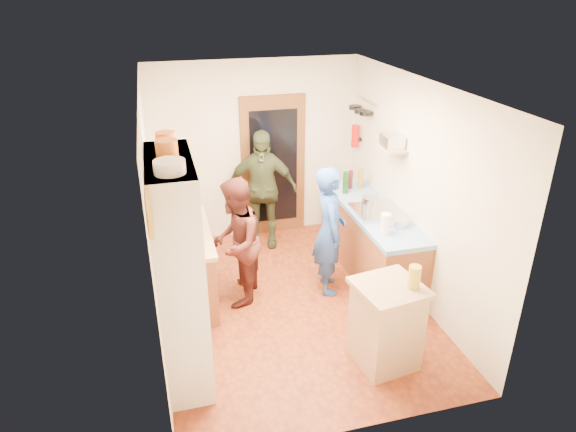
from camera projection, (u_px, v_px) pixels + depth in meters
name	position (u px, v px, depth m)	size (l,w,h in m)	color
floor	(292.00, 303.00, 6.23)	(3.00, 4.00, 0.02)	brown
ceiling	(292.00, 84.00, 5.12)	(3.00, 4.00, 0.02)	silver
wall_back	(256.00, 151.00, 7.44)	(3.00, 0.02, 2.60)	beige
wall_front	(361.00, 306.00, 3.91)	(3.00, 0.02, 2.60)	beige
wall_left	(152.00, 219.00, 5.33)	(0.02, 4.00, 2.60)	beige
wall_right	(416.00, 191.00, 6.03)	(0.02, 4.00, 2.60)	beige
door_frame	(273.00, 166.00, 7.57)	(0.95, 0.06, 2.10)	brown
door_glass	(274.00, 167.00, 7.54)	(0.70, 0.02, 1.70)	black
hutch_body	(180.00, 272.00, 4.76)	(0.40, 1.20, 2.20)	white
hutch_top_shelf	(168.00, 161.00, 4.30)	(0.40, 1.14, 0.04)	white
plate_stack	(170.00, 167.00, 3.96)	(0.25, 0.25, 0.10)	white
orange_pot_a	(167.00, 148.00, 4.31)	(0.19, 0.19, 0.15)	orange
orange_pot_b	(165.00, 140.00, 4.52)	(0.17, 0.17, 0.15)	orange
left_counter_base	(186.00, 267.00, 6.16)	(0.60, 1.40, 0.85)	brown
left_counter_top	(183.00, 233.00, 5.97)	(0.64, 1.44, 0.05)	tan
toaster	(190.00, 243.00, 5.51)	(0.26, 0.17, 0.19)	white
kettle	(178.00, 229.00, 5.80)	(0.17, 0.17, 0.19)	white
orange_bowl	(188.00, 221.00, 6.11)	(0.19, 0.19, 0.09)	orange
chopping_board	(181.00, 213.00, 6.40)	(0.30, 0.22, 0.03)	tan
right_counter_base	(370.00, 241.00, 6.76)	(0.60, 2.20, 0.84)	brown
right_counter_top	(372.00, 210.00, 6.57)	(0.62, 2.22, 0.06)	blue
hob	(376.00, 211.00, 6.43)	(0.55, 0.58, 0.04)	silver
pot_on_hob	(370.00, 202.00, 6.47)	(0.21, 0.21, 0.14)	silver
bottle_a	(346.00, 183.00, 6.97)	(0.08, 0.08, 0.30)	#143F14
bottle_b	(350.00, 179.00, 7.14)	(0.06, 0.06, 0.26)	#591419
bottle_c	(361.00, 178.00, 7.12)	(0.07, 0.07, 0.30)	olive
paper_towel	(385.00, 224.00, 5.85)	(0.12, 0.12, 0.25)	white
mixing_bowl	(398.00, 222.00, 6.09)	(0.25, 0.25, 0.09)	silver
island_base	(386.00, 327.00, 5.10)	(0.55, 0.55, 0.86)	tan
island_top	(390.00, 288.00, 4.90)	(0.62, 0.62, 0.05)	tan
cutting_board	(382.00, 286.00, 4.92)	(0.35, 0.28, 0.02)	white
oil_jar	(414.00, 277.00, 4.81)	(0.12, 0.12, 0.23)	#AD9E2D
pan_rail	(366.00, 100.00, 7.04)	(0.02, 0.02, 0.65)	silver
pan_hang_a	(366.00, 113.00, 6.92)	(0.18, 0.18, 0.05)	black
pan_hang_b	(360.00, 111.00, 7.11)	(0.16, 0.16, 0.05)	black
pan_hang_c	(355.00, 107.00, 7.28)	(0.17, 0.17, 0.05)	black
wall_shelf	(391.00, 148.00, 6.22)	(0.26, 0.42, 0.03)	tan
radio	(392.00, 141.00, 6.18)	(0.22, 0.30, 0.15)	silver
ext_bracket	(359.00, 139.00, 7.44)	(0.06, 0.10, 0.04)	black
fire_extinguisher	(355.00, 136.00, 7.41)	(0.11, 0.11, 0.32)	red
picture_frame	(150.00, 214.00, 3.66)	(0.03, 0.25, 0.30)	gold
person_hob	(332.00, 231.00, 6.16)	(0.59, 0.39, 1.62)	#27499D
person_left	(239.00, 241.00, 5.99)	(0.76, 0.59, 1.56)	#481D18
person_back	(262.00, 189.00, 7.26)	(1.01, 0.42, 1.72)	#343D23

